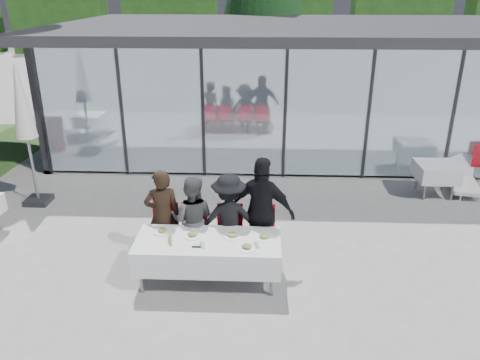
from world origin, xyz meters
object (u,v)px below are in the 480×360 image
diner_chair_a (165,228)px  diner_a (163,216)px  dining_table (208,252)px  diner_chair_b (194,228)px  spare_table_right (436,172)px  diner_b (192,219)px  diner_c (229,219)px  lounger (462,178)px  diner_chair_d (262,230)px  plate_c (232,235)px  market_umbrella (23,113)px  plate_b (193,235)px  diner_d (262,212)px  folded_eyeglasses (196,247)px  spare_chair_b (479,161)px  plate_d (264,237)px  plate_a (163,231)px  diner_chair_c (230,229)px  plate_extra (247,247)px  juice_bottle (170,240)px

diner_chair_a → diner_a: bearing=-90.0°
dining_table → diner_chair_b: (-0.33, 0.75, -0.00)m
spare_table_right → diner_b: bearing=-149.6°
diner_c → lounger: 6.26m
diner_chair_d → plate_c: 0.83m
diner_b → market_umbrella: size_ratio=0.51×
diner_b → plate_b: bearing=104.8°
diner_d → folded_eyeglasses: bearing=60.9°
spare_chair_b → lounger: spare_chair_b is taller
diner_c → plate_d: 0.80m
diner_b → plate_b: 0.54m
diner_c → diner_chair_d: (0.55, 0.11, -0.26)m
plate_a → folded_eyeglasses: (0.60, -0.44, -0.02)m
diner_chair_d → spare_table_right: (3.91, 2.87, 0.02)m
diner_a → diner_chair_c: (1.11, 0.11, -0.29)m
diner_chair_c → folded_eyeglasses: diner_chair_c is taller
market_umbrella → plate_a: bearing=-37.9°
plate_extra → plate_a: bearing=162.1°
diner_chair_b → plate_a: diner_chair_b is taller
folded_eyeglasses → plate_c: bearing=33.4°
diner_d → plate_c: size_ratio=6.51×
plate_b → lounger: 7.00m
diner_chair_c → spare_chair_b: (5.75, 3.68, 0.00)m
diner_chair_c → plate_extra: size_ratio=3.37×
diner_chair_b → diner_chair_c: (0.62, 0.00, 0.00)m
diner_chair_a → diner_b: size_ratio=0.63×
diner_b → diner_chair_b: size_ratio=1.58×
diner_chair_b → market_umbrella: market_umbrella is taller
diner_chair_c → plate_c: 0.69m
plate_c → spare_chair_b: bearing=37.3°
spare_table_right → diner_chair_a: bearing=-152.8°
diner_chair_a → lounger: 7.15m
dining_table → plate_d: bearing=5.6°
diner_chair_a → diner_chair_b: same height
juice_bottle → lounger: juice_bottle is taller
diner_chair_a → plate_extra: size_ratio=3.37×
plate_b → juice_bottle: (-0.31, -0.25, 0.05)m
diner_chair_b → diner_chair_c: 0.62m
diner_chair_d → spare_chair_b: bearing=35.3°
diner_chair_a → plate_d: 1.84m
diner_b → juice_bottle: diner_b is taller
diner_b → plate_a: size_ratio=5.33×
diner_a → juice_bottle: (0.26, -0.78, -0.01)m
diner_chair_a → diner_chair_d: bearing=0.0°
diner_b → plate_extra: diner_b is taller
dining_table → folded_eyeglasses: (-0.15, -0.23, 0.22)m
diner_chair_c → plate_extra: bearing=-71.8°
plate_c → market_umbrella: market_umbrella is taller
folded_eyeglasses → lounger: folded_eyeglasses is taller
diner_d → spare_chair_b: diner_d is taller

